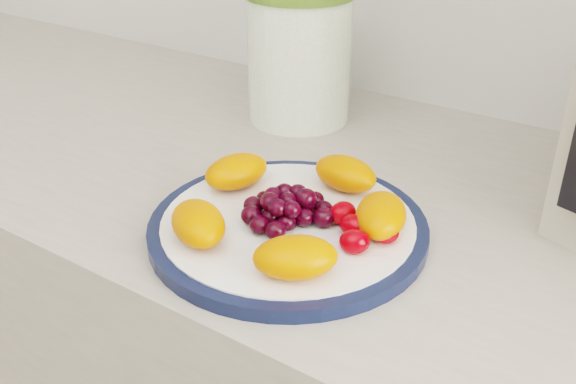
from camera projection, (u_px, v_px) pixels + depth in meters
The scene contains 4 objects.
plate_rim at pixel (288, 228), 0.67m from camera, with size 0.29×0.29×0.01m, color #0E1735.
plate_face at pixel (288, 227), 0.67m from camera, with size 0.26×0.26×0.02m, color white.
canister at pixel (299, 59), 0.91m from camera, with size 0.15×0.15×0.18m, color #4F7211.
fruit_plate at pixel (295, 207), 0.66m from camera, with size 0.25×0.25×0.04m.
Camera 1 is at (0.21, 0.59, 1.26)m, focal length 40.00 mm.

